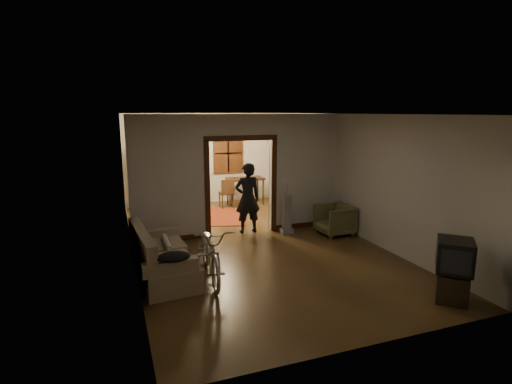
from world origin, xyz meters
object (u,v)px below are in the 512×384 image
sofa (163,253)px  person (247,198)px  locker (164,178)px  desk (245,191)px  bicycle (211,251)px  armchair (335,220)px

sofa → person: size_ratio=1.14×
locker → desk: size_ratio=1.66×
bicycle → locker: (-0.09, 5.38, 0.43)m
desk → person: bearing=-118.8°
person → sofa: bearing=41.6°
sofa → locker: 5.11m
sofa → armchair: bearing=10.5°
armchair → person: size_ratio=0.46×
sofa → desk: sofa is taller
armchair → desk: (-0.99, 3.65, 0.06)m
locker → desk: 2.50m
armchair → locker: bearing=-141.3°
armchair → desk: 3.79m
bicycle → locker: locker is taller
bicycle → desk: bearing=70.4°
bicycle → locker: 5.40m
sofa → desk: bearing=52.0°
sofa → person: 3.01m
armchair → locker: (-3.43, 3.91, 0.57)m
locker → desk: (2.43, -0.25, -0.51)m
sofa → bicycle: bearing=-28.6°
bicycle → person: (1.46, 2.32, 0.35)m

